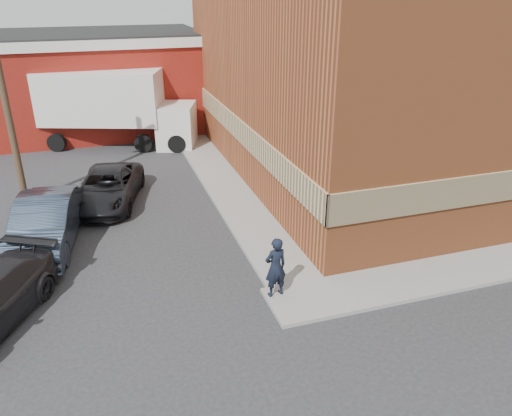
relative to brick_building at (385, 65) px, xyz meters
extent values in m
plane|color=#28282B|center=(-8.50, -9.00, -4.68)|extent=(90.00, 90.00, 0.00)
cube|color=#A4532A|center=(0.00, 0.00, -0.18)|extent=(14.00, 18.00, 9.00)
cube|color=tan|center=(-7.04, 0.00, -2.38)|extent=(0.08, 18.16, 1.00)
cube|color=gray|center=(-1.00, -9.90, -4.62)|extent=(16.00, 1.80, 0.12)
cube|color=gray|center=(-7.90, 0.00, -4.62)|extent=(1.80, 18.00, 0.12)
cube|color=maroon|center=(-14.50, 11.00, -2.18)|extent=(16.00, 8.00, 5.00)
cube|color=silver|center=(-14.50, 11.00, 0.57)|extent=(16.30, 8.30, 0.50)
cube|color=black|center=(-14.50, 11.00, 0.87)|extent=(16.00, 8.00, 0.10)
cylinder|color=#4D3726|center=(-16.00, 0.00, -0.18)|extent=(0.26, 0.26, 9.00)
imported|color=black|center=(-8.70, -9.41, -3.67)|extent=(0.70, 0.52, 1.78)
imported|color=#2D3A4C|center=(-14.92, -4.16, -3.84)|extent=(2.47, 5.29, 1.68)
imported|color=black|center=(-12.79, -1.08, -4.00)|extent=(3.47, 5.31, 1.36)
cube|color=silver|center=(-12.50, 7.00, -2.03)|extent=(6.73, 4.46, 2.71)
cube|color=#1C693B|center=(-12.92, 5.82, -2.44)|extent=(5.70, 2.06, 0.83)
cube|color=silver|center=(-8.67, 5.63, -3.54)|extent=(2.54, 2.79, 2.29)
cylinder|color=black|center=(-15.01, 6.80, -4.21)|extent=(0.99, 0.61, 0.94)
cylinder|color=black|center=(-14.30, 8.76, -4.21)|extent=(0.99, 0.61, 0.94)
cylinder|color=black|center=(-10.69, 5.25, -4.21)|extent=(0.99, 0.61, 0.94)
cylinder|color=black|center=(-9.99, 7.21, -4.21)|extent=(0.99, 0.61, 0.94)
cylinder|color=black|center=(-9.02, 4.65, -4.21)|extent=(0.99, 0.61, 0.94)
cylinder|color=black|center=(-8.32, 6.61, -4.21)|extent=(0.99, 0.61, 0.94)
camera|label=1|loc=(-12.85, -20.45, 3.46)|focal=35.00mm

